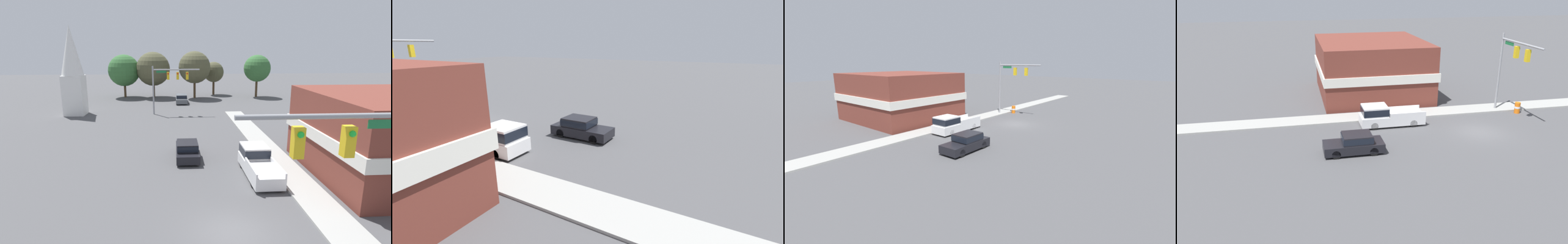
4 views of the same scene
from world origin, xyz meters
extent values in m
plane|color=#4C4C4F|center=(0.00, 0.00, 0.00)|extent=(200.00, 200.00, 0.00)
cube|color=#9E9E99|center=(5.70, 0.00, 0.07)|extent=(2.40, 60.00, 0.14)
cylinder|color=gray|center=(5.39, -4.41, 3.79)|extent=(0.22, 0.22, 7.59)
cylinder|color=gray|center=(2.22, -4.41, 7.09)|extent=(6.34, 0.18, 0.18)
cube|color=gold|center=(2.88, -4.41, 6.22)|extent=(0.36, 0.36, 1.05)
sphere|color=green|center=(2.88, -4.61, 6.54)|extent=(0.22, 0.22, 0.22)
cube|color=gold|center=(1.16, -4.41, 6.22)|extent=(0.36, 0.36, 1.05)
sphere|color=green|center=(1.16, -4.61, 6.54)|extent=(0.22, 0.22, 0.22)
cube|color=#196B38|center=(4.19, -4.41, 6.80)|extent=(1.40, 0.04, 0.30)
cylinder|color=black|center=(-2.69, 12.62, 0.33)|extent=(0.22, 0.66, 0.66)
cylinder|color=black|center=(-1.01, 12.62, 0.33)|extent=(0.22, 0.66, 0.66)
cylinder|color=black|center=(-2.69, 9.81, 0.33)|extent=(0.22, 0.66, 0.66)
cylinder|color=black|center=(-1.01, 9.81, 0.33)|extent=(0.22, 0.66, 0.66)
cube|color=black|center=(-1.85, 11.21, 0.52)|extent=(1.90, 4.53, 0.68)
cube|color=black|center=(-1.85, 10.94, 1.18)|extent=(1.75, 2.18, 0.64)
cube|color=black|center=(-1.85, 10.94, 1.18)|extent=(1.77, 2.26, 0.45)
cylinder|color=black|center=(2.38, 8.68, 0.33)|extent=(0.22, 0.66, 0.66)
cylinder|color=black|center=(4.19, 8.68, 0.33)|extent=(0.22, 0.66, 0.66)
cylinder|color=black|center=(2.38, 5.13, 0.33)|extent=(0.22, 0.66, 0.66)
cylinder|color=black|center=(4.19, 5.13, 0.33)|extent=(0.22, 0.66, 0.66)
cube|color=white|center=(3.28, 6.91, 0.61)|extent=(2.03, 5.73, 0.85)
cube|color=white|center=(3.28, 8.48, 1.47)|extent=(1.93, 2.18, 0.87)
cube|color=black|center=(3.28, 8.48, 1.47)|extent=(1.95, 2.26, 0.61)
cube|color=white|center=(2.33, 5.67, 1.21)|extent=(0.12, 3.25, 0.35)
cube|color=white|center=(4.24, 5.67, 1.21)|extent=(0.12, 3.25, 0.35)
cylinder|color=orange|center=(3.90, -5.95, 0.54)|extent=(0.53, 0.53, 1.08)
cylinder|color=white|center=(3.90, -5.95, 0.60)|extent=(0.55, 0.55, 0.20)
cube|color=brown|center=(13.70, 6.69, 3.05)|extent=(12.60, 11.42, 6.09)
cube|color=silver|center=(13.70, 6.69, 3.05)|extent=(12.90, 11.72, 0.90)
camera|label=1|loc=(-2.82, -13.70, 9.22)|focal=28.00mm
camera|label=2|loc=(14.25, 20.78, 6.77)|focal=24.00mm
camera|label=3|loc=(-16.34, 27.22, 7.56)|focal=24.00mm
camera|label=4|loc=(-27.82, 15.18, 12.32)|focal=35.00mm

